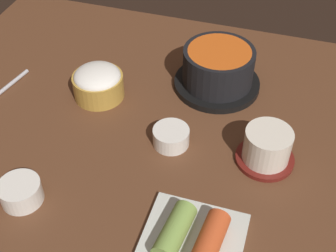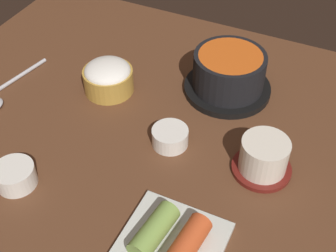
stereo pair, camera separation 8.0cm
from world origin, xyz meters
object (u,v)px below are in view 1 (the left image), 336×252
Objects in this scene: rice_bowl at (98,82)px; kimchi_plate at (192,240)px; tea_cup_with_saucer at (267,147)px; banchan_cup_center at (171,136)px; side_bowl_near at (21,191)px; stone_pot at (218,69)px.

kimchi_plate is at bearing -46.32° from rice_bowl.
banchan_cup_center is at bearing -177.07° from tea_cup_with_saucer.
side_bowl_near reaches higher than banchan_cup_center.
rice_bowl is 37.90cm from kimchi_plate.
stone_pot is at bearing 24.33° from rice_bowl.
stone_pot is 23.46cm from rice_bowl.
kimchi_plate reaches higher than banchan_cup_center.
side_bowl_near is at bearing 179.32° from kimchi_plate.
tea_cup_with_saucer is (12.27, -17.22, -1.02)cm from stone_pot.
banchan_cup_center is (17.27, -8.40, -1.52)cm from rice_bowl.
rice_bowl reaches higher than side_bowl_near.
side_bowl_near is at bearing -121.76° from stone_pot.
rice_bowl is 1.53× the size of banchan_cup_center.
rice_bowl is 1.48× the size of side_bowl_near.
kimchi_plate is at bearing -82.63° from stone_pot.
banchan_cup_center is 0.97× the size of side_bowl_near.
tea_cup_with_saucer is 16.44cm from banchan_cup_center.
kimchi_plate is at bearing -64.94° from banchan_cup_center.
banchan_cup_center is at bearing 45.01° from side_bowl_near.
kimchi_plate is at bearing -0.68° from side_bowl_near.
stone_pot is 21.17cm from tea_cup_with_saucer.
tea_cup_with_saucer is at bearing -12.68° from rice_bowl.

